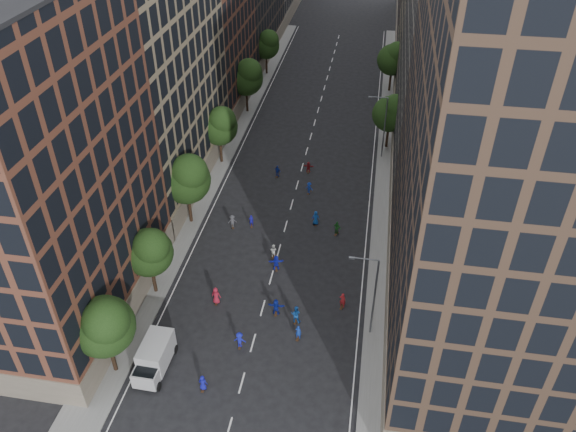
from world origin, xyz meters
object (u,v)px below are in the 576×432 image
(skater_0, at_px, (203,383))
(skater_1, at_px, (298,332))
(skater_2, at_px, (296,315))
(streetlamp_near, at_px, (372,293))
(cargo_van, at_px, (154,357))
(streetlamp_far, at_px, (383,124))

(skater_0, relative_size, skater_1, 1.00)
(skater_1, bearing_deg, skater_2, -64.90)
(streetlamp_near, relative_size, cargo_van, 1.77)
(cargo_van, bearing_deg, skater_2, 34.60)
(skater_0, bearing_deg, streetlamp_near, -144.89)
(streetlamp_far, xyz_separation_m, skater_0, (-13.43, -41.63, -4.40))
(streetlamp_near, distance_m, skater_1, 7.90)
(skater_1, bearing_deg, cargo_van, 34.74)
(cargo_van, xyz_separation_m, skater_0, (4.74, -1.44, -0.65))
(skater_1, height_order, skater_2, skater_2)
(streetlamp_near, distance_m, skater_2, 8.06)
(streetlamp_far, xyz_separation_m, cargo_van, (-18.17, -40.19, -3.75))
(skater_0, xyz_separation_m, skater_1, (7.10, 6.88, 0.00))
(streetlamp_near, distance_m, cargo_van, 19.89)
(cargo_van, relative_size, skater_2, 2.64)
(skater_2, bearing_deg, cargo_van, 39.43)
(cargo_van, distance_m, skater_2, 13.54)
(skater_1, xyz_separation_m, skater_2, (-0.54, 2.01, 0.20))
(streetlamp_far, bearing_deg, skater_2, -101.85)
(cargo_van, bearing_deg, streetlamp_far, 66.86)
(cargo_van, bearing_deg, skater_1, 25.87)
(skater_0, distance_m, skater_2, 11.05)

